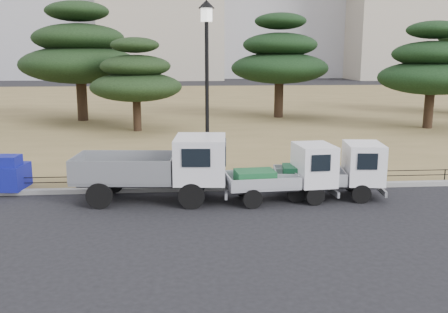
{
  "coord_description": "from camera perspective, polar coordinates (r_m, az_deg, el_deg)",
  "views": [
    {
      "loc": [
        -1.29,
        -13.9,
        4.56
      ],
      "look_at": [
        0.0,
        2.0,
        1.3
      ],
      "focal_mm": 40.0,
      "sensor_mm": 36.0,
      "label": 1
    }
  ],
  "objects": [
    {
      "name": "pipe_fence",
      "position": [
        17.2,
        -0.2,
        -2.31
      ],
      "size": [
        38.0,
        0.04,
        0.4
      ],
      "color": "black",
      "rests_on": "lawn"
    },
    {
      "name": "pine_center_left",
      "position": [
        29.63,
        -10.04,
        8.88
      ],
      "size": [
        5.31,
        5.31,
        5.4
      ],
      "color": "black",
      "rests_on": "lawn"
    },
    {
      "name": "lawn",
      "position": [
        44.74,
        -2.98,
        5.79
      ],
      "size": [
        120.0,
        56.0,
        0.15
      ],
      "primitive_type": "cube",
      "color": "olive",
      "rests_on": "ground"
    },
    {
      "name": "pine_center_right",
      "position": [
        35.96,
        6.38,
        11.17
      ],
      "size": [
        6.85,
        6.85,
        7.27
      ],
      "color": "black",
      "rests_on": "lawn"
    },
    {
      "name": "tarp_pile",
      "position": [
        18.33,
        -24.2,
        -1.94
      ],
      "size": [
        1.83,
        1.42,
        1.14
      ],
      "rotation": [
        0.0,
        0.0,
        -0.1
      ],
      "color": "navy",
      "rests_on": "lawn"
    },
    {
      "name": "pine_east_near",
      "position": [
        32.78,
        22.69,
        9.41
      ],
      "size": [
        6.32,
        6.32,
        6.38
      ],
      "color": "black",
      "rests_on": "lawn"
    },
    {
      "name": "street_lamp",
      "position": [
        16.82,
        -1.98,
        10.7
      ],
      "size": [
        0.55,
        0.55,
        6.15
      ],
      "color": "black",
      "rests_on": "lawn"
    },
    {
      "name": "pine_west_near",
      "position": [
        35.23,
        -16.2,
        11.32
      ],
      "size": [
        7.87,
        7.87,
        7.87
      ],
      "color": "black",
      "rests_on": "lawn"
    },
    {
      "name": "ground",
      "position": [
        14.68,
        0.64,
        -6.54
      ],
      "size": [
        220.0,
        220.0,
        0.0
      ],
      "primitive_type": "plane",
      "color": "black"
    },
    {
      "name": "truck_kei_rear",
      "position": [
        16.54,
        12.73,
        -1.55
      ],
      "size": [
        3.56,
        1.85,
        1.79
      ],
      "rotation": [
        0.0,
        0.0,
        -0.12
      ],
      "color": "black",
      "rests_on": "ground"
    },
    {
      "name": "curb",
      "position": [
        17.14,
        -0.16,
        -3.6
      ],
      "size": [
        120.0,
        0.25,
        0.16
      ],
      "primitive_type": "cube",
      "color": "gray",
      "rests_on": "ground"
    },
    {
      "name": "truck_kei_front",
      "position": [
        15.91,
        7.42,
        -1.9
      ],
      "size": [
        3.48,
        1.73,
        1.78
      ],
      "rotation": [
        0.0,
        0.0,
        0.09
      ],
      "color": "black",
      "rests_on": "ground"
    },
    {
      "name": "truck_large",
      "position": [
        15.8,
        -7.27,
        -1.03
      ],
      "size": [
        4.86,
        2.26,
        2.06
      ],
      "rotation": [
        0.0,
        0.0,
        -0.09
      ],
      "color": "black",
      "rests_on": "ground"
    }
  ]
}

